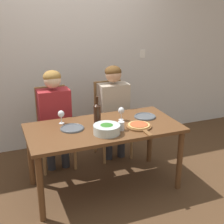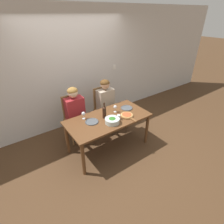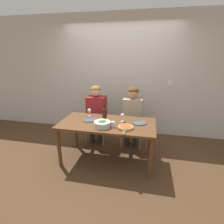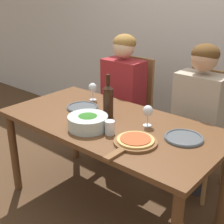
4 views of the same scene
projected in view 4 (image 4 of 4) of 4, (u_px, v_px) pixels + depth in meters
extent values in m
plane|color=#4C331E|center=(110.00, 205.00, 2.50)|extent=(40.00, 40.00, 0.00)
cube|color=silver|center=(202.00, 18.00, 2.94)|extent=(10.00, 0.05, 2.70)
cube|color=brown|center=(110.00, 124.00, 2.23)|extent=(1.63, 0.81, 0.04)
cylinder|color=brown|center=(14.00, 153.00, 2.58)|extent=(0.06, 0.06, 0.70)
cylinder|color=brown|center=(75.00, 126.00, 3.07)|extent=(0.06, 0.06, 0.70)
cube|color=#9E7042|center=(124.00, 116.00, 3.05)|extent=(0.42, 0.42, 0.04)
cube|color=#9E7042|center=(137.00, 84.00, 3.08)|extent=(0.38, 0.03, 0.53)
cylinder|color=#9E7042|center=(97.00, 138.00, 3.11)|extent=(0.04, 0.04, 0.43)
cylinder|color=#9E7042|center=(127.00, 150.00, 2.89)|extent=(0.04, 0.04, 0.43)
cylinder|color=#9E7042|center=(121.00, 126.00, 3.38)|extent=(0.04, 0.04, 0.43)
cylinder|color=#9E7042|center=(150.00, 136.00, 3.15)|extent=(0.04, 0.04, 0.43)
cube|color=#9E7042|center=(197.00, 139.00, 2.59)|extent=(0.42, 0.42, 0.04)
cube|color=#9E7042|center=(211.00, 101.00, 2.62)|extent=(0.38, 0.03, 0.53)
cylinder|color=#9E7042|center=(163.00, 165.00, 2.65)|extent=(0.04, 0.04, 0.43)
cylinder|color=#9E7042|center=(205.00, 181.00, 2.43)|extent=(0.04, 0.04, 0.43)
cylinder|color=#9E7042|center=(185.00, 148.00, 2.92)|extent=(0.04, 0.04, 0.43)
cylinder|color=#9E7042|center=(224.00, 162.00, 2.69)|extent=(0.04, 0.04, 0.43)
cylinder|color=#28282D|center=(112.00, 136.00, 3.13)|extent=(0.10, 0.10, 0.47)
cylinder|color=#28282D|center=(126.00, 141.00, 3.02)|extent=(0.10, 0.10, 0.47)
cube|color=maroon|center=(123.00, 88.00, 2.92)|extent=(0.38, 0.22, 0.54)
cylinder|color=maroon|center=(90.00, 105.00, 2.93)|extent=(0.07, 0.31, 0.14)
cylinder|color=maroon|center=(124.00, 116.00, 2.69)|extent=(0.07, 0.31, 0.14)
sphere|color=beige|center=(124.00, 47.00, 2.78)|extent=(0.20, 0.20, 0.20)
ellipsoid|color=olive|center=(125.00, 42.00, 2.77)|extent=(0.21, 0.21, 0.15)
cylinder|color=#28282D|center=(180.00, 162.00, 2.67)|extent=(0.10, 0.10, 0.47)
cylinder|color=#28282D|center=(200.00, 169.00, 2.56)|extent=(0.10, 0.10, 0.47)
cube|color=tan|center=(199.00, 107.00, 2.46)|extent=(0.38, 0.22, 0.54)
cylinder|color=tan|center=(160.00, 127.00, 2.47)|extent=(0.07, 0.31, 0.14)
cylinder|color=tan|center=(208.00, 143.00, 2.23)|extent=(0.07, 0.31, 0.14)
sphere|color=tan|center=(205.00, 59.00, 2.32)|extent=(0.20, 0.20, 0.20)
ellipsoid|color=#563819|center=(206.00, 54.00, 2.31)|extent=(0.21, 0.21, 0.15)
cylinder|color=black|center=(108.00, 103.00, 2.25)|extent=(0.07, 0.07, 0.22)
cone|color=black|center=(108.00, 87.00, 2.21)|extent=(0.07, 0.07, 0.03)
cylinder|color=black|center=(108.00, 80.00, 2.19)|extent=(0.03, 0.03, 0.07)
cylinder|color=silver|center=(88.00, 122.00, 2.10)|extent=(0.27, 0.27, 0.09)
ellipsoid|color=#2D6B23|center=(88.00, 122.00, 2.10)|extent=(0.22, 0.22, 0.10)
cylinder|color=#4C5156|center=(83.00, 108.00, 2.46)|extent=(0.25, 0.25, 0.01)
torus|color=#4C5156|center=(83.00, 107.00, 2.46)|extent=(0.24, 0.24, 0.01)
cylinder|color=#4C5156|center=(184.00, 138.00, 1.97)|extent=(0.25, 0.25, 0.01)
torus|color=#4C5156|center=(184.00, 137.00, 1.96)|extent=(0.24, 0.24, 0.01)
cylinder|color=brown|center=(136.00, 142.00, 1.91)|extent=(0.27, 0.27, 0.02)
cube|color=brown|center=(114.00, 155.00, 1.77)|extent=(0.04, 0.14, 0.02)
cylinder|color=tan|center=(136.00, 140.00, 1.91)|extent=(0.23, 0.23, 0.01)
cylinder|color=#AD4C28|center=(136.00, 139.00, 1.90)|extent=(0.19, 0.19, 0.01)
cylinder|color=silver|center=(93.00, 100.00, 2.64)|extent=(0.06, 0.06, 0.01)
cylinder|color=silver|center=(93.00, 95.00, 2.63)|extent=(0.01, 0.01, 0.07)
ellipsoid|color=silver|center=(93.00, 87.00, 2.60)|extent=(0.07, 0.07, 0.08)
ellipsoid|color=maroon|center=(93.00, 89.00, 2.60)|extent=(0.06, 0.06, 0.03)
cylinder|color=silver|center=(147.00, 125.00, 2.15)|extent=(0.06, 0.06, 0.01)
cylinder|color=silver|center=(147.00, 120.00, 2.14)|extent=(0.01, 0.01, 0.07)
ellipsoid|color=silver|center=(148.00, 111.00, 2.11)|extent=(0.07, 0.07, 0.08)
ellipsoid|color=maroon|center=(148.00, 112.00, 2.12)|extent=(0.06, 0.06, 0.03)
cylinder|color=silver|center=(110.00, 128.00, 2.02)|extent=(0.07, 0.07, 0.09)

